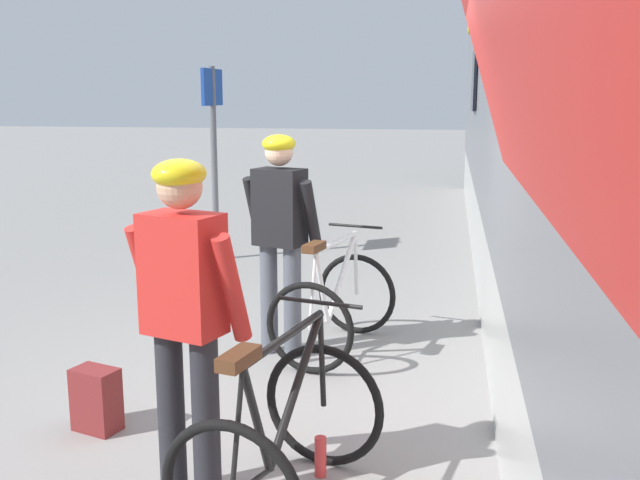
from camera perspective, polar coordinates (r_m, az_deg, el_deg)
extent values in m
plane|color=gray|center=(5.17, -3.96, -12.09)|extent=(80.00, 80.00, 0.00)
cube|color=red|center=(2.02, 18.55, 3.48)|extent=(0.53, 5.00, 1.64)
cube|color=black|center=(10.20, 12.06, 12.21)|extent=(0.04, 1.10, 0.80)
cylinder|color=#4C515B|center=(5.85, -4.04, -4.61)|extent=(0.14, 0.14, 0.90)
cylinder|color=#4C515B|center=(5.73, -2.18, -4.91)|extent=(0.14, 0.14, 0.90)
cube|color=black|center=(5.63, -3.21, 2.60)|extent=(0.44, 0.35, 0.60)
cylinder|color=black|center=(5.81, -5.18, 2.34)|extent=(0.17, 0.27, 0.56)
cylinder|color=black|center=(5.54, -0.69, 1.95)|extent=(0.17, 0.27, 0.56)
sphere|color=beige|center=(5.58, -3.26, 6.97)|extent=(0.22, 0.22, 0.22)
ellipsoid|color=yellow|center=(5.57, -3.26, 7.59)|extent=(0.33, 0.34, 0.14)
cylinder|color=#232328|center=(3.89, -11.65, -13.24)|extent=(0.14, 0.14, 0.90)
cylinder|color=#232328|center=(3.77, -8.98, -14.00)|extent=(0.14, 0.14, 0.90)
cube|color=red|center=(3.58, -10.76, -2.67)|extent=(0.43, 0.34, 0.60)
cylinder|color=red|center=(3.79, -13.46, -2.80)|extent=(0.16, 0.27, 0.56)
cylinder|color=red|center=(3.47, -6.95, -3.84)|extent=(0.16, 0.27, 0.56)
sphere|color=tan|center=(3.50, -11.02, 4.17)|extent=(0.22, 0.22, 0.22)
ellipsoid|color=yellow|center=(3.50, -11.06, 5.16)|extent=(0.32, 0.34, 0.14)
torus|color=black|center=(6.31, 2.90, -4.28)|extent=(0.70, 0.21, 0.71)
torus|color=black|center=(5.41, -0.84, -6.97)|extent=(0.70, 0.21, 0.71)
cylinder|color=white|center=(5.93, 1.74, -2.82)|extent=(0.19, 0.64, 0.63)
cylinder|color=white|center=(5.75, 1.33, -0.18)|extent=(0.23, 0.84, 0.04)
cylinder|color=white|center=(5.55, 0.15, -3.82)|extent=(0.10, 0.28, 0.62)
cylinder|color=white|center=(5.57, -0.10, -6.70)|extent=(0.11, 0.36, 0.08)
cylinder|color=white|center=(5.38, -0.59, -4.00)|extent=(0.06, 0.15, 0.56)
cylinder|color=white|center=(6.22, 2.85, -1.90)|extent=(0.05, 0.09, 0.55)
cylinder|color=black|center=(6.13, 2.80, 1.10)|extent=(0.47, 0.13, 0.02)
cube|color=#4C2D19|center=(5.33, -0.47, -0.55)|extent=(0.15, 0.26, 0.06)
torus|color=black|center=(4.14, 0.28, -12.91)|extent=(0.70, 0.21, 0.71)
cylinder|color=black|center=(3.74, -1.88, -11.50)|extent=(0.19, 0.64, 0.63)
cylinder|color=black|center=(3.53, -2.74, -7.67)|extent=(0.23, 0.84, 0.04)
cylinder|color=black|center=(3.39, -5.01, -14.03)|extent=(0.10, 0.28, 0.62)
cylinder|color=black|center=(3.24, -6.56, -14.82)|extent=(0.06, 0.15, 0.56)
cylinder|color=black|center=(4.01, 0.15, -9.46)|extent=(0.05, 0.09, 0.55)
cylinder|color=black|center=(3.88, 0.00, -4.96)|extent=(0.47, 0.13, 0.02)
cube|color=#4C2D19|center=(3.14, -6.42, -9.26)|extent=(0.15, 0.26, 0.06)
cube|color=maroon|center=(4.80, -17.24, -11.93)|extent=(0.32, 0.25, 0.40)
cylinder|color=red|center=(4.13, 0.04, -16.72)|extent=(0.07, 0.07, 0.23)
cylinder|color=red|center=(4.94, -17.38, -12.46)|extent=(0.07, 0.07, 0.21)
cylinder|color=#595B60|center=(9.12, -8.34, 5.87)|extent=(0.08, 0.08, 2.40)
cube|color=#193F99|center=(9.08, -8.51, 11.84)|extent=(0.04, 0.70, 0.44)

